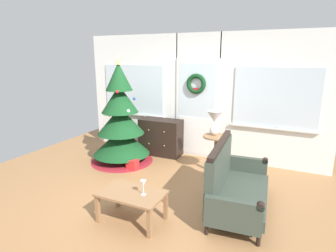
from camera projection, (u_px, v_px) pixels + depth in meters
ground_plane at (150, 197)px, 4.29m from camera, size 6.76×6.76×0.00m
back_wall_with_door at (197, 96)px, 5.80m from camera, size 5.20×0.19×2.55m
christmas_tree at (121, 125)px, 5.57m from camera, size 1.26×1.26×2.06m
dresser_cabinet at (161, 137)px, 6.06m from camera, size 0.91×0.46×0.78m
settee_sofa at (232, 183)px, 3.88m from camera, size 0.83×1.60×0.96m
side_table at (216, 147)px, 5.03m from camera, size 0.50×0.48×0.71m
table_lamp at (214, 120)px, 4.97m from camera, size 0.28×0.28×0.44m
coffee_table at (132, 196)px, 3.59m from camera, size 0.84×0.52×0.40m
wine_glass at (143, 184)px, 3.48m from camera, size 0.08×0.08×0.20m
gift_box at (133, 164)px, 5.31m from camera, size 0.19×0.18×0.19m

